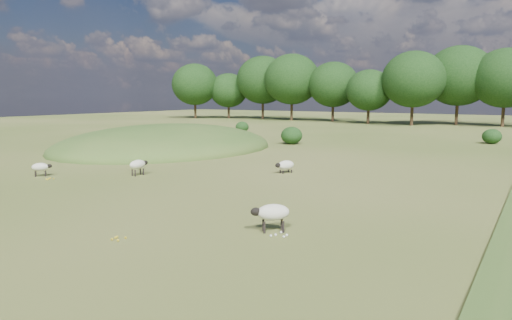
{
  "coord_description": "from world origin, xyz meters",
  "views": [
    {
      "loc": [
        14.74,
        -15.97,
        4.34
      ],
      "look_at": [
        2.0,
        4.0,
        1.0
      ],
      "focal_mm": 32.0,
      "sensor_mm": 36.0,
      "label": 1
    }
  ],
  "objects": [
    {
      "name": "treeline",
      "position": [
        -1.06,
        55.44,
        6.57
      ],
      "size": [
        96.28,
        14.66,
        11.7
      ],
      "color": "black",
      "rests_on": "ground"
    },
    {
      "name": "sheep_0",
      "position": [
        7.54,
        -3.72,
        0.64
      ],
      "size": [
        1.22,
        1.11,
        0.91
      ],
      "rotation": [
        0.0,
        0.0,
        3.83
      ],
      "color": "beige",
      "rests_on": "ground"
    },
    {
      "name": "sheep_1",
      "position": [
        2.46,
        6.37,
        0.46
      ],
      "size": [
        0.93,
        1.3,
        0.72
      ],
      "rotation": [
        0.0,
        0.0,
        4.29
      ],
      "color": "beige",
      "rests_on": "ground"
    },
    {
      "name": "sheep_2",
      "position": [
        -4.0,
        1.37,
        0.61
      ],
      "size": [
        0.58,
        1.21,
        0.87
      ],
      "rotation": [
        0.0,
        0.0,
        1.52
      ],
      "color": "beige",
      "rests_on": "ground"
    },
    {
      "name": "mound",
      "position": [
        -12.0,
        12.0,
        0.0
      ],
      "size": [
        16.0,
        20.0,
        4.0
      ],
      "primitive_type": "ellipsoid",
      "color": "#33561E",
      "rests_on": "ground"
    },
    {
      "name": "ground",
      "position": [
        0.0,
        20.0,
        0.0
      ],
      "size": [
        160.0,
        160.0,
        0.0
      ],
      "primitive_type": "plane",
      "color": "#3D561B",
      "rests_on": "ground"
    },
    {
      "name": "shrubs",
      "position": [
        -2.94,
        25.53,
        0.72
      ],
      "size": [
        28.29,
        11.82,
        1.58
      ],
      "color": "black",
      "rests_on": "ground"
    },
    {
      "name": "sheep_3",
      "position": [
        -8.21,
        -1.69,
        0.52
      ],
      "size": [
        0.91,
        0.99,
        0.74
      ],
      "rotation": [
        0.0,
        0.0,
        0.88
      ],
      "color": "beige",
      "rests_on": "ground"
    }
  ]
}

